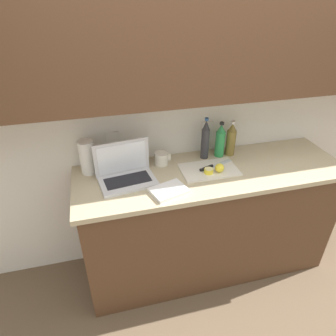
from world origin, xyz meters
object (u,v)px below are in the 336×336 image
Objects in this scene: bottle_green_soda at (231,140)px; bottle_oil_tall at (220,141)px; measuring_cup at (161,159)px; lemon_whole_beside at (220,168)px; bottle_water_clear at (205,140)px; paper_towel_roll at (88,157)px; laptop at (125,172)px; lemon_half_cut at (209,171)px; knife at (210,167)px; cutting_board at (209,169)px.

bottle_oil_tall is at bearing 180.00° from bottle_green_soda.
bottle_oil_tall reaches higher than measuring_cup.
lemon_whole_beside is 0.42m from measuring_cup.
bottle_oil_tall is 2.31× the size of measuring_cup.
bottle_water_clear reaches higher than measuring_cup.
paper_towel_roll is at bearing 179.89° from bottle_oil_tall.
laptop is 6.28× the size of lemon_whole_beside.
lemon_half_cut is at bearing -36.57° from measuring_cup.
laptop is 0.84m from bottle_green_soda.
knife is 0.87× the size of bottle_water_clear.
cutting_board is 1.47× the size of bottle_green_soda.
lemon_half_cut is 0.20× the size of bottle_water_clear.
lemon_half_cut is 1.00× the size of lemon_whole_beside.
laptop is at bearing -168.20° from bottle_oil_tall.
lemon_half_cut is (-0.04, -0.06, 0.01)m from knife.
measuring_cup is at bearing -178.06° from bottle_oil_tall.
bottle_oil_tall is (0.13, 0.17, 0.11)m from knife.
paper_towel_roll reaches higher than measuring_cup.
cutting_board is 1.25× the size of bottle_water_clear.
bottle_water_clear reaches higher than cutting_board.
lemon_half_cut is at bearing -141.08° from knife.
bottle_water_clear is at bearing 96.25° from lemon_whole_beside.
lemon_half_cut reaches higher than cutting_board.
laptop reaches higher than knife.
lemon_half_cut is at bearing 176.27° from lemon_whole_beside.
bottle_green_soda is 0.09m from bottle_oil_tall.
lemon_whole_beside is at bearing -78.38° from knife.
cutting_board is 6.29× the size of lemon_whole_beside.
bottle_water_clear is (0.61, 0.15, 0.09)m from laptop.
bottle_green_soda is at bearing 1.62° from measuring_cup.
cutting_board is 6.26× the size of lemon_half_cut.
knife is 1.02× the size of bottle_oil_tall.
bottle_green_soda reaches higher than paper_towel_roll.
laptop is at bearing 172.54° from lemon_half_cut.
bottle_water_clear is (-0.12, 0.00, 0.02)m from bottle_oil_tall.
laptop is at bearing -33.60° from paper_towel_roll.
lemon_half_cut is 0.23× the size of bottle_oil_tall.
lemon_half_cut is at bearing -116.11° from cutting_board.
paper_towel_roll is (-0.80, 0.23, 0.10)m from lemon_half_cut.
paper_towel_roll is (-0.51, 0.02, 0.07)m from measuring_cup.
bottle_green_soda is 0.21m from bottle_water_clear.
lemon_whole_beside is at bearing -3.73° from lemon_half_cut.
lemon_whole_beside is (0.08, -0.01, 0.01)m from lemon_half_cut.
lemon_half_cut is at bearing -102.80° from bottle_water_clear.
knife is at bearing -143.04° from bottle_green_soda.
laptop is at bearing 159.66° from knife.
bottle_water_clear is at bearing 180.00° from bottle_green_soda.
laptop is 1.25× the size of bottle_water_clear.
cutting_board is 0.32m from bottle_green_soda.
bottle_oil_tall is at bearing 67.93° from lemon_whole_beside.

